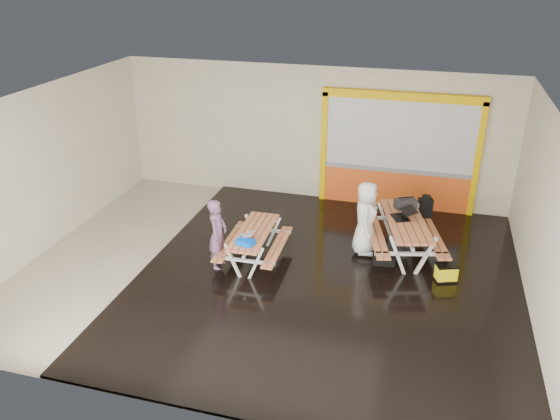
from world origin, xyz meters
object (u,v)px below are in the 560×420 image
(blue_pouch, at_px, (245,242))
(backpack, at_px, (425,207))
(toolbox, at_px, (405,204))
(dark_case, at_px, (384,259))
(picnic_table_left, at_px, (254,239))
(person_left, at_px, (218,234))
(laptop_left, at_px, (245,236))
(laptop_right, at_px, (403,215))
(picnic_table_right, at_px, (405,228))
(person_right, at_px, (366,218))
(fluke_bag, at_px, (446,273))

(blue_pouch, relative_size, backpack, 0.66)
(toolbox, xyz_separation_m, dark_case, (-0.30, -1.11, -0.84))
(picnic_table_left, relative_size, person_left, 1.25)
(laptop_left, bearing_deg, laptop_right, 27.76)
(picnic_table_right, distance_m, dark_case, 0.82)
(picnic_table_right, bearing_deg, backpack, 69.23)
(person_right, bearing_deg, dark_case, -127.10)
(person_left, height_order, blue_pouch, person_left)
(person_left, distance_m, dark_case, 3.51)
(fluke_bag, bearing_deg, laptop_right, 135.12)
(picnic_table_left, bearing_deg, toolbox, 30.59)
(picnic_table_right, height_order, toolbox, toolbox)
(fluke_bag, bearing_deg, picnic_table_left, -176.26)
(laptop_right, bearing_deg, fluke_bag, -44.88)
(blue_pouch, bearing_deg, person_right, 34.82)
(laptop_right, distance_m, fluke_bag, 1.54)
(picnic_table_left, height_order, person_left, person_left)
(laptop_left, bearing_deg, backpack, 35.74)
(person_left, height_order, laptop_right, person_left)
(person_left, bearing_deg, laptop_left, -90.28)
(laptop_left, distance_m, laptop_right, 3.40)
(laptop_right, distance_m, toolbox, 0.52)
(backpack, xyz_separation_m, dark_case, (-0.73, -1.49, -0.66))
(toolbox, bearing_deg, fluke_bag, -57.08)
(toolbox, bearing_deg, person_left, -149.21)
(picnic_table_left, height_order, picnic_table_right, picnic_table_right)
(blue_pouch, relative_size, fluke_bag, 0.70)
(dark_case, bearing_deg, toolbox, 75.02)
(fluke_bag, bearing_deg, blue_pouch, -167.79)
(picnic_table_right, relative_size, laptop_left, 6.59)
(picnic_table_right, relative_size, laptop_right, 4.09)
(picnic_table_right, bearing_deg, picnic_table_left, -159.27)
(person_left, relative_size, dark_case, 3.40)
(person_right, distance_m, dark_case, 0.95)
(laptop_right, bearing_deg, laptop_left, -152.24)
(laptop_left, height_order, blue_pouch, laptop_left)
(person_right, bearing_deg, blue_pouch, 120.20)
(person_right, bearing_deg, fluke_bag, -115.78)
(picnic_table_right, distance_m, laptop_left, 3.42)
(picnic_table_left, height_order, dark_case, picnic_table_left)
(blue_pouch, xyz_separation_m, fluke_bag, (3.89, 0.84, -0.57))
(laptop_right, xyz_separation_m, fluke_bag, (0.97, -0.97, -0.71))
(person_left, relative_size, backpack, 2.94)
(backpack, bearing_deg, laptop_right, -115.93)
(picnic_table_left, distance_m, person_left, 0.78)
(picnic_table_right, distance_m, toolbox, 0.68)
(blue_pouch, height_order, backpack, backpack)
(picnic_table_right, height_order, person_left, person_left)
(fluke_bag, bearing_deg, person_left, -171.84)
(blue_pouch, relative_size, dark_case, 0.76)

